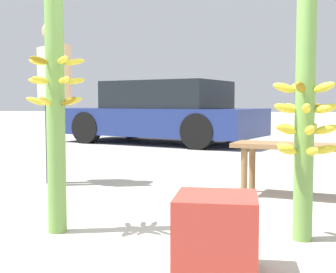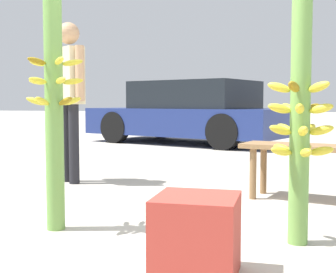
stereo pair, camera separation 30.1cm
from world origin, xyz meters
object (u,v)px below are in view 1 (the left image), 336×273
Objects in this scene: banana_stalk_left at (56,112)px; banana_stalk_center at (305,116)px; produce_crate at (216,235)px; parked_car at (163,113)px; vendor_person at (54,86)px; market_bench at (311,153)px.

banana_stalk_center is at bearing 2.20° from banana_stalk_left.
produce_crate is (-0.50, -0.67, -0.57)m from banana_stalk_center.
banana_stalk_left is at bearing -177.80° from banana_stalk_center.
parked_car is at bearing 101.48° from produce_crate.
parked_car is at bearing 93.58° from banana_stalk_left.
vendor_person is (-2.30, 1.66, 0.25)m from banana_stalk_center.
market_bench is (1.80, 1.32, -0.38)m from banana_stalk_left.
banana_stalk_left is 0.91× the size of vendor_person.
banana_stalk_center is at bearing 53.34° from produce_crate.
vendor_person reaches higher than banana_stalk_center.
parked_car is at bearing 125.00° from vendor_person.
market_bench is at bearing 79.87° from banana_stalk_center.
produce_crate is at bearing -95.13° from market_bench.
vendor_person is 5.07m from parked_car.
parked_car is (0.30, 5.05, -0.40)m from vendor_person.
banana_stalk_left is 0.34× the size of parked_car.
produce_crate is (1.08, -0.61, -0.60)m from banana_stalk_left.
parked_car reaches higher than market_bench.
banana_stalk_center is at bearing 2.48° from vendor_person.
banana_stalk_center reaches higher than produce_crate.
market_bench reaches higher than produce_crate.
banana_stalk_center is 1.01m from produce_crate.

